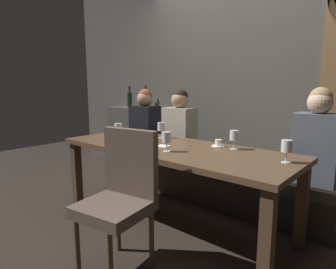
{
  "coord_description": "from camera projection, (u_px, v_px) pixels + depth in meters",
  "views": [
    {
      "loc": [
        1.63,
        -1.96,
        1.28
      ],
      "look_at": [
        -0.07,
        0.01,
        0.84
      ],
      "focal_mm": 30.94,
      "sensor_mm": 36.0,
      "label": 1
    }
  ],
  "objects": [
    {
      "name": "wine_glass_center_front",
      "position": [
        167.0,
        138.0,
        2.38
      ],
      "size": [
        0.08,
        0.08,
        0.16
      ],
      "color": "silver",
      "rests_on": "dining_table"
    },
    {
      "name": "back_wall_tiled",
      "position": [
        239.0,
        67.0,
        3.39
      ],
      "size": [
        6.0,
        0.12,
        3.0
      ],
      "primitive_type": "cube",
      "color": "#4C4944",
      "rests_on": "ground"
    },
    {
      "name": "diner_far_end",
      "position": [
        317.0,
        138.0,
        2.45
      ],
      "size": [
        0.36,
        0.24,
        0.82
      ],
      "color": "#4C515B",
      "rests_on": "banquette_bench"
    },
    {
      "name": "wine_bottle_dark_red",
      "position": [
        130.0,
        99.0,
        4.42
      ],
      "size": [
        0.08,
        0.08,
        0.33
      ],
      "color": "black",
      "rests_on": "back_counter"
    },
    {
      "name": "banquette_bench",
      "position": [
        213.0,
        182.0,
        3.21
      ],
      "size": [
        2.5,
        0.44,
        0.45
      ],
      "color": "#312A23",
      "rests_on": "ground"
    },
    {
      "name": "diner_redhead",
      "position": [
        145.0,
        121.0,
        3.76
      ],
      "size": [
        0.36,
        0.24,
        0.79
      ],
      "color": "black",
      "rests_on": "banquette_bench"
    },
    {
      "name": "chair_near_side",
      "position": [
        121.0,
        191.0,
        2.01
      ],
      "size": [
        0.5,
        0.5,
        0.98
      ],
      "color": "brown",
      "rests_on": "ground"
    },
    {
      "name": "dining_table",
      "position": [
        173.0,
        156.0,
        2.62
      ],
      "size": [
        2.2,
        0.84,
        0.74
      ],
      "color": "#493422",
      "rests_on": "ground"
    },
    {
      "name": "fork_on_table",
      "position": [
        155.0,
        137.0,
        3.04
      ],
      "size": [
        0.08,
        0.16,
        0.01
      ],
      "primitive_type": "cube",
      "rotation": [
        0.0,
        0.0,
        0.37
      ],
      "color": "silver",
      "rests_on": "dining_table"
    },
    {
      "name": "wine_bottle_pale_label",
      "position": [
        146.0,
        100.0,
        4.23
      ],
      "size": [
        0.08,
        0.08,
        0.33
      ],
      "color": "#384728",
      "rests_on": "back_counter"
    },
    {
      "name": "diner_bearded",
      "position": [
        180.0,
        125.0,
        3.4
      ],
      "size": [
        0.36,
        0.24,
        0.79
      ],
      "color": "#9E9384",
      "rests_on": "banquette_bench"
    },
    {
      "name": "folded_napkin",
      "position": [
        163.0,
        146.0,
        2.59
      ],
      "size": [
        0.12,
        0.12,
        0.01
      ],
      "primitive_type": "cube",
      "rotation": [
        0.0,
        0.0,
        0.15
      ],
      "color": "silver",
      "rests_on": "dining_table"
    },
    {
      "name": "wine_glass_far_right",
      "position": [
        287.0,
        147.0,
        2.03
      ],
      "size": [
        0.08,
        0.08,
        0.16
      ],
      "color": "silver",
      "rests_on": "dining_table"
    },
    {
      "name": "wine_glass_center_back",
      "position": [
        118.0,
        128.0,
        2.92
      ],
      "size": [
        0.08,
        0.08,
        0.16
      ],
      "color": "silver",
      "rests_on": "dining_table"
    },
    {
      "name": "espresso_cup",
      "position": [
        218.0,
        144.0,
        2.59
      ],
      "size": [
        0.12,
        0.12,
        0.06
      ],
      "color": "white",
      "rests_on": "dining_table"
    },
    {
      "name": "wine_glass_end_left",
      "position": [
        161.0,
        127.0,
        3.0
      ],
      "size": [
        0.08,
        0.08,
        0.16
      ],
      "color": "silver",
      "rests_on": "dining_table"
    },
    {
      "name": "back_counter",
      "position": [
        138.0,
        139.0,
        4.42
      ],
      "size": [
        1.1,
        0.28,
        0.95
      ],
      "primitive_type": "cube",
      "color": "#413E3A",
      "rests_on": "ground"
    },
    {
      "name": "dessert_plate",
      "position": [
        144.0,
        135.0,
        3.11
      ],
      "size": [
        0.19,
        0.19,
        0.05
      ],
      "color": "white",
      "rests_on": "dining_table"
    },
    {
      "name": "wine_glass_near_left",
      "position": [
        234.0,
        136.0,
        2.47
      ],
      "size": [
        0.08,
        0.08,
        0.16
      ],
      "color": "silver",
      "rests_on": "dining_table"
    },
    {
      "name": "ground",
      "position": [
        172.0,
        223.0,
        2.73
      ],
      "size": [
        9.0,
        9.0,
        0.0
      ],
      "primitive_type": "plane",
      "color": "black"
    }
  ]
}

